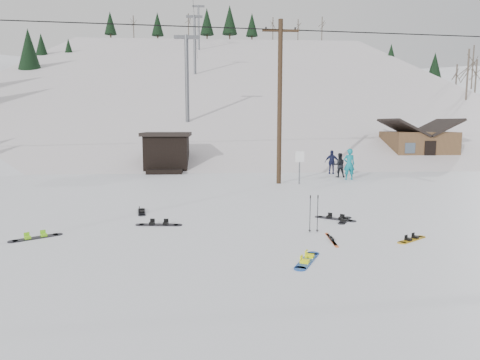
{
  "coord_description": "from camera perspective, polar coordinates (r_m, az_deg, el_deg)",
  "views": [
    {
      "loc": [
        -1.77,
        -9.91,
        3.42
      ],
      "look_at": [
        -0.79,
        5.15,
        1.4
      ],
      "focal_mm": 32.0,
      "sensor_mm": 36.0,
      "label": 1
    }
  ],
  "objects": [
    {
      "name": "cabin",
      "position": [
        37.87,
        22.62,
        4.11
      ],
      "size": [
        5.39,
        4.4,
        3.77
      ],
      "color": "brown",
      "rests_on": "ground"
    },
    {
      "name": "skier_navy",
      "position": [
        29.4,
        12.15,
        2.35
      ],
      "size": [
        1.0,
        0.6,
        1.6
      ],
      "primitive_type": "imported",
      "rotation": [
        0.0,
        0.0,
        2.9
      ],
      "color": "#191E40",
      "rests_on": "ground"
    },
    {
      "name": "lift_tower_mid",
      "position": [
        60.94,
        -6.07,
        17.93
      ],
      "size": [
        2.2,
        0.36,
        8.0
      ],
      "color": "#595B60",
      "rests_on": "ski_slope"
    },
    {
      "name": "lift_tower_near",
      "position": [
        40.21,
        -7.1,
        13.91
      ],
      "size": [
        2.2,
        0.36,
        8.0
      ],
      "color": "#595B60",
      "rests_on": "ski_slope"
    },
    {
      "name": "skier_teal",
      "position": [
        26.67,
        14.34,
        2.06
      ],
      "size": [
        0.7,
        0.48,
        1.88
      ],
      "primitive_type": "imported",
      "rotation": [
        0.0,
        0.0,
        3.1
      ],
      "color": "#0D7A89",
      "rests_on": "ground"
    },
    {
      "name": "ground",
      "position": [
        10.63,
        6.18,
        -11.19
      ],
      "size": [
        200.0,
        200.0,
        0.0
      ],
      "primitive_type": "plane",
      "color": "white",
      "rests_on": "ground"
    },
    {
      "name": "lift_tower_far",
      "position": [
        81.82,
        -5.54,
        19.9
      ],
      "size": [
        2.2,
        0.36,
        8.0
      ],
      "color": "#595B60",
      "rests_on": "ski_slope"
    },
    {
      "name": "ski_slope",
      "position": [
        66.74,
        -2.12,
        -5.73
      ],
      "size": [
        60.0,
        85.24,
        65.97
      ],
      "primitive_type": "cube",
      "rotation": [
        0.31,
        0.0,
        0.0
      ],
      "color": "silver",
      "rests_on": "ground"
    },
    {
      "name": "lift_hut",
      "position": [
        31.08,
        -9.71,
        3.73
      ],
      "size": [
        3.4,
        4.1,
        2.75
      ],
      "color": "black",
      "rests_on": "ground"
    },
    {
      "name": "treeline_crest",
      "position": [
        95.98,
        -2.69,
        5.58
      ],
      "size": [
        50.0,
        6.0,
        10.0
      ],
      "primitive_type": null,
      "color": "black",
      "rests_on": "ski_slope"
    },
    {
      "name": "ski_poles",
      "position": [
        13.64,
        9.81,
        -4.39
      ],
      "size": [
        0.33,
        0.09,
        1.18
      ],
      "color": "black",
      "rests_on": "ground"
    },
    {
      "name": "hero_skis",
      "position": [
        12.97,
        12.11,
        -7.74
      ],
      "size": [
        0.2,
        1.54,
        0.08
      ],
      "rotation": [
        0.0,
        0.0,
        -0.07
      ],
      "color": "#CB4914",
      "rests_on": "ground"
    },
    {
      "name": "ridge_right",
      "position": [
        73.34,
        29.31,
        -4.7
      ],
      "size": [
        45.66,
        93.98,
        54.59
      ],
      "primitive_type": "cube",
      "rotation": [
        0.21,
        -0.05,
        -0.12
      ],
      "color": "white",
      "rests_on": "ground"
    },
    {
      "name": "skier_pink",
      "position": [
        36.26,
        20.29,
        3.11
      ],
      "size": [
        1.15,
        0.7,
        1.72
      ],
      "primitive_type": "imported",
      "rotation": [
        0.0,
        0.0,
        3.08
      ],
      "color": "#DA4D84",
      "rests_on": "ground"
    },
    {
      "name": "board_scatter_d",
      "position": [
        15.72,
        12.58,
        -5.03
      ],
      "size": [
        1.29,
        1.03,
        0.11
      ],
      "rotation": [
        0.0,
        0.0,
        -0.64
      ],
      "color": "black",
      "rests_on": "ground"
    },
    {
      "name": "board_scatter_f",
      "position": [
        15.56,
        13.8,
        -5.21
      ],
      "size": [
        0.78,
        1.18,
        0.09
      ],
      "rotation": [
        0.0,
        0.0,
        1.05
      ],
      "color": "black",
      "rests_on": "ground"
    },
    {
      "name": "board_scatter_e",
      "position": [
        13.66,
        21.92,
        -7.34
      ],
      "size": [
        1.13,
        0.86,
        0.09
      ],
      "rotation": [
        0.0,
        0.0,
        0.61
      ],
      "color": "gold",
      "rests_on": "ground"
    },
    {
      "name": "board_scatter_b",
      "position": [
        16.92,
        -12.98,
        -4.14
      ],
      "size": [
        0.49,
        1.46,
        0.1
      ],
      "rotation": [
        0.0,
        0.0,
        1.74
      ],
      "color": "black",
      "rests_on": "ground"
    },
    {
      "name": "board_scatter_a",
      "position": [
        14.72,
        -10.77,
        -5.83
      ],
      "size": [
        1.58,
        0.43,
        0.11
      ],
      "rotation": [
        0.0,
        0.0,
        -0.1
      ],
      "color": "black",
      "rests_on": "ground"
    },
    {
      "name": "trail_sign",
      "position": [
        24.08,
        7.96,
        2.44
      ],
      "size": [
        0.5,
        0.09,
        1.85
      ],
      "color": "#595B60",
      "rests_on": "ground"
    },
    {
      "name": "utility_pole",
      "position": [
        24.23,
        5.31,
        10.58
      ],
      "size": [
        2.0,
        0.26,
        9.0
      ],
      "color": "#3A2819",
      "rests_on": "ground"
    },
    {
      "name": "skier_dark",
      "position": [
        27.73,
        13.1,
        1.94
      ],
      "size": [
        0.8,
        0.66,
        1.53
      ],
      "primitive_type": "imported",
      "rotation": [
        0.0,
        0.0,
        3.04
      ],
      "color": "black",
      "rests_on": "ground"
    },
    {
      "name": "hero_snowboard",
      "position": [
        10.96,
        8.93,
        -10.5
      ],
      "size": [
        0.89,
        1.45,
        0.11
      ],
      "rotation": [
        0.0,
        0.0,
        1.1
      ],
      "color": "#1A4CAD",
      "rests_on": "ground"
    },
    {
      "name": "board_scatter_c",
      "position": [
        14.25,
        -25.57,
        -6.91
      ],
      "size": [
        1.3,
        1.02,
        0.11
      ],
      "rotation": [
        0.0,
        0.0,
        0.62
      ],
      "color": "black",
      "rests_on": "ground"
    }
  ]
}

